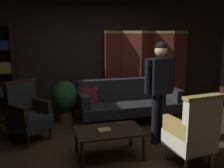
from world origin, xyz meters
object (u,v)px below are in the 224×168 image
at_px(velvet_couch, 128,100).
at_px(book_tan_leather, 104,130).
at_px(folding_screen, 148,69).
at_px(armchair_gilt_accent, 193,132).
at_px(armchair_wing_left, 27,113).
at_px(coffee_table, 109,133).
at_px(potted_plant, 65,98).
at_px(standing_figure, 160,84).

relative_size(velvet_couch, book_tan_leather, 11.54).
bearing_deg(book_tan_leather, velvet_couch, 58.69).
xyz_separation_m(folding_screen, velvet_couch, (-0.74, -0.71, -0.53)).
distance_m(armchair_gilt_accent, armchair_wing_left, 2.72).
height_order(folding_screen, book_tan_leather, folding_screen).
height_order(velvet_couch, book_tan_leather, velvet_couch).
height_order(armchair_gilt_accent, armchair_wing_left, same).
bearing_deg(coffee_table, armchair_gilt_accent, -27.92).
xyz_separation_m(coffee_table, armchair_wing_left, (-1.18, 1.00, 0.12)).
xyz_separation_m(armchair_gilt_accent, armchair_wing_left, (-2.24, 1.56, 0.00)).
bearing_deg(armchair_wing_left, coffee_table, -40.14).
bearing_deg(book_tan_leather, potted_plant, 101.65).
xyz_separation_m(armchair_wing_left, book_tan_leather, (1.10, -1.04, -0.05)).
bearing_deg(armchair_gilt_accent, coffee_table, 152.08).
distance_m(standing_figure, book_tan_leather, 1.21).
bearing_deg(armchair_gilt_accent, armchair_wing_left, 145.17).
bearing_deg(armchair_wing_left, armchair_gilt_accent, -34.83).
height_order(velvet_couch, armchair_gilt_accent, armchair_gilt_accent).
bearing_deg(standing_figure, coffee_table, -165.00).
height_order(coffee_table, armchair_wing_left, armchair_wing_left).
relative_size(armchair_wing_left, standing_figure, 0.61).
distance_m(folding_screen, coffee_table, 2.75).
distance_m(folding_screen, armchair_wing_left, 3.04).
xyz_separation_m(folding_screen, book_tan_leather, (-1.66, -2.21, -0.55)).
height_order(armchair_gilt_accent, book_tan_leather, armchair_gilt_accent).
relative_size(armchair_gilt_accent, book_tan_leather, 5.66).
height_order(potted_plant, book_tan_leather, potted_plant).
distance_m(velvet_couch, book_tan_leather, 1.76).
xyz_separation_m(coffee_table, armchair_gilt_accent, (1.05, -0.56, 0.12)).
relative_size(folding_screen, standing_figure, 1.26).
height_order(coffee_table, potted_plant, potted_plant).
bearing_deg(armchair_gilt_accent, velvet_couch, 96.25).
bearing_deg(velvet_couch, armchair_wing_left, -167.11).
relative_size(velvet_couch, potted_plant, 2.41).
relative_size(velvet_couch, armchair_gilt_accent, 2.04).
distance_m(armchair_wing_left, standing_figure, 2.31).
relative_size(velvet_couch, coffee_table, 2.12).
bearing_deg(velvet_couch, standing_figure, -85.30).
distance_m(armchair_wing_left, potted_plant, 1.05).
relative_size(coffee_table, book_tan_leather, 5.45).
bearing_deg(standing_figure, folding_screen, 71.48).
bearing_deg(standing_figure, velvet_couch, 94.70).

